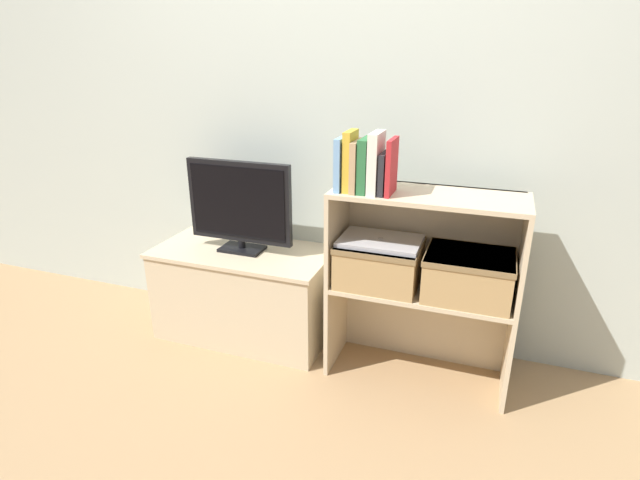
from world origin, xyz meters
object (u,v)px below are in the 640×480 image
book_tan (357,166)px  storage_basket_left (379,261)px  book_forest (365,165)px  laptop (380,241)px  tv (239,205)px  book_skyblue (342,164)px  storage_basket_right (468,273)px  book_charcoal (384,173)px  tv_stand (245,292)px  book_ivory (376,163)px  book_mustard (350,161)px  book_crimson (392,167)px

book_tan → storage_basket_left: bearing=24.8°
book_forest → laptop: 0.35m
tv → book_skyblue: size_ratio=2.47×
storage_basket_right → storage_basket_left: bearing=180.0°
book_tan → book_forest: book_forest is taller
book_tan → storage_basket_right: size_ratio=0.58×
book_tan → book_charcoal: size_ratio=1.24×
storage_basket_right → tv: bearing=176.5°
tv_stand → book_skyblue: bearing=-11.8°
book_charcoal → laptop: (-0.01, 0.05, -0.32)m
tv_stand → book_charcoal: size_ratio=5.32×
book_tan → laptop: book_tan is taller
book_tan → book_forest: size_ratio=0.95×
tv → storage_basket_right: size_ratio=1.51×
book_ivory → book_mustard: bearing=180.0°
book_charcoal → storage_basket_left: bearing=106.2°
tv → book_skyblue: 0.64m
book_mustard → book_tan: bearing=0.0°
tv_stand → book_charcoal: bearing=-9.0°
book_ivory → storage_basket_left: size_ratio=0.69×
book_skyblue → book_charcoal: 0.19m
tv_stand → book_forest: 1.02m
tv_stand → book_skyblue: (0.57, -0.12, 0.76)m
book_charcoal → book_crimson: bearing=0.0°
book_tan → storage_basket_right: 0.66m
tv_stand → book_tan: book_tan is taller
tv_stand → tv: tv is taller
book_forest → tv: bearing=170.1°
book_skyblue → book_ivory: (0.15, 0.00, 0.01)m
book_tan → book_forest: 0.04m
book_mustard → book_skyblue: bearing=180.0°
book_ivory → laptop: 0.36m
book_tan → book_forest: (0.04, -0.00, 0.01)m
book_skyblue → book_forest: 0.10m
book_skyblue → laptop: 0.39m
book_ivory → laptop: size_ratio=0.71×
book_skyblue → book_charcoal: size_ratio=1.30×
storage_basket_right → book_charcoal: bearing=-172.8°
tv_stand → book_crimson: 1.10m
tv → storage_basket_left: (0.74, -0.07, -0.17)m
book_forest → laptop: size_ratio=0.63×
tv_stand → book_ivory: book_ivory is taller
storage_basket_left → storage_basket_right: same height
book_ivory → book_tan: bearing=180.0°
book_skyblue → storage_basket_right: 0.72m
book_ivory → book_crimson: book_ivory is taller
laptop → book_ivory: bearing=-116.1°
book_forest → tv_stand: bearing=169.9°
book_tan → book_skyblue: bearing=180.0°
book_tan → book_crimson: bearing=0.0°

